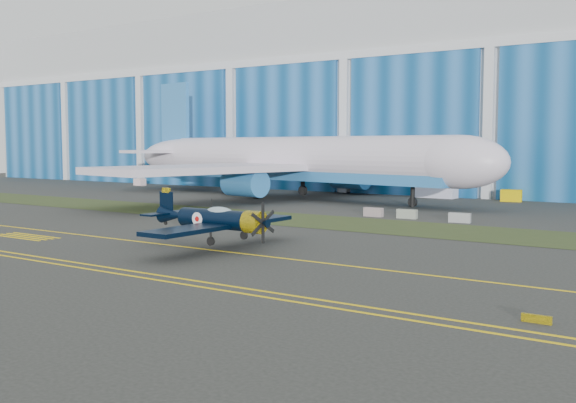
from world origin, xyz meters
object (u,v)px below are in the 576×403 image
Objects in this scene: jetliner at (296,111)px; shipping_container at (437,189)px; warbird at (215,219)px; tug at (511,196)px.

jetliner is 21.99m from shipping_container.
jetliner reaches higher than warbird.
shipping_container is 10.23m from tug.
shipping_container is at bearing 45.86° from jetliner.
tug is at bearing -0.53° from shipping_container.
warbird reaches higher than shipping_container.
shipping_container is at bearing 165.62° from tug.
jetliner is 14.17× the size of shipping_container.
jetliner reaches higher than shipping_container.
shipping_container is (15.55, 11.32, -10.66)m from jetliner.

